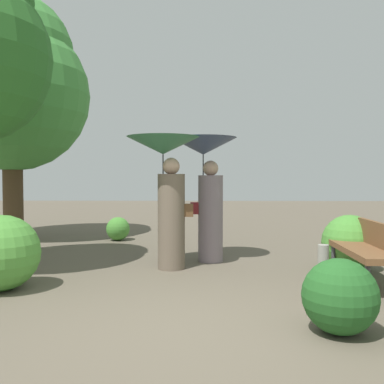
{
  "coord_description": "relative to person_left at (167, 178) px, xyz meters",
  "views": [
    {
      "loc": [
        0.14,
        -4.02,
        1.45
      ],
      "look_at": [
        0.0,
        2.99,
        1.18
      ],
      "focal_mm": 39.37,
      "sensor_mm": 36.0,
      "label": 1
    }
  ],
  "objects": [
    {
      "name": "ground_plane",
      "position": [
        0.38,
        -2.49,
        -1.41
      ],
      "size": [
        40.0,
        40.0,
        0.0
      ],
      "primitive_type": "plane",
      "color": "brown"
    },
    {
      "name": "person_left",
      "position": [
        0.0,
        0.0,
        0.0
      ],
      "size": [
        1.13,
        1.13,
        2.05
      ],
      "rotation": [
        0.0,
        0.0,
        1.57
      ],
      "color": "#6B5B4C",
      "rests_on": "ground"
    },
    {
      "name": "person_right",
      "position": [
        0.62,
        0.57,
        0.04
      ],
      "size": [
        1.13,
        1.13,
        2.09
      ],
      "rotation": [
        0.0,
        0.0,
        1.57
      ],
      "color": "gray",
      "rests_on": "ground"
    },
    {
      "name": "park_bench",
      "position": [
        2.73,
        -0.96,
        -0.9
      ],
      "size": [
        0.52,
        1.51,
        0.83
      ],
      "rotation": [
        0.0,
        0.0,
        -1.59
      ],
      "color": "#38383D",
      "rests_on": "ground"
    },
    {
      "name": "tree_near_left",
      "position": [
        -3.72,
        2.9,
        2.14
      ],
      "size": [
        3.44,
        3.44,
        5.52
      ],
      "color": "#4C3823",
      "rests_on": "ground"
    },
    {
      "name": "bush_path_left",
      "position": [
        -1.99,
        -1.29,
        -0.93
      ],
      "size": [
        0.96,
        0.96,
        0.96
      ],
      "primitive_type": "sphere",
      "color": "#4C9338",
      "rests_on": "ground"
    },
    {
      "name": "bush_path_right",
      "position": [
        2.82,
        -0.04,
        -0.98
      ],
      "size": [
        0.85,
        0.85,
        0.85
      ],
      "primitive_type": "sphere",
      "color": "#4C9338",
      "rests_on": "ground"
    },
    {
      "name": "bush_behind_bench",
      "position": [
        -1.33,
        2.82,
        -1.15
      ],
      "size": [
        0.52,
        0.52,
        0.52
      ],
      "primitive_type": "sphere",
      "color": "#4C9338",
      "rests_on": "ground"
    },
    {
      "name": "bush_far_side",
      "position": [
        1.8,
        -2.67,
        -1.06
      ],
      "size": [
        0.69,
        0.69,
        0.69
      ],
      "primitive_type": "sphere",
      "color": "#235B23",
      "rests_on": "ground"
    },
    {
      "name": "path_marker_post",
      "position": [
        1.88,
        -1.86,
        -1.07
      ],
      "size": [
        0.12,
        0.12,
        0.69
      ],
      "primitive_type": "cylinder",
      "color": "gray",
      "rests_on": "ground"
    }
  ]
}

